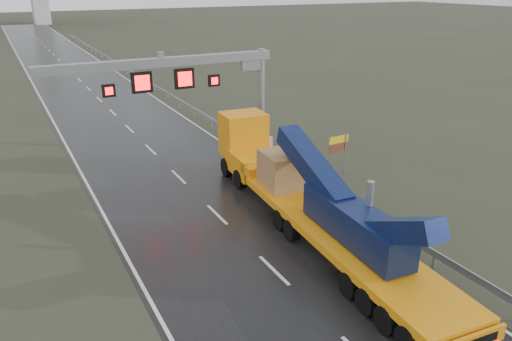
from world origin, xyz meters
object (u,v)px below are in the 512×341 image
sign_gantry (195,79)px  striped_barrier (268,144)px  heavy_haul_truck (296,185)px  exit_sign_pair (338,147)px

sign_gantry → striped_barrier: (5.22, -0.26, -5.08)m
heavy_haul_truck → striped_barrier: (3.83, 9.83, -1.27)m
heavy_haul_truck → exit_sign_pair: heavy_haul_truck is taller
sign_gantry → heavy_haul_truck: sign_gantry is taller
heavy_haul_truck → exit_sign_pair: (5.51, 3.91, -0.00)m
sign_gantry → heavy_haul_truck: bearing=-82.2°
exit_sign_pair → striped_barrier: 6.28m
sign_gantry → heavy_haul_truck: 10.87m
sign_gantry → exit_sign_pair: size_ratio=5.79×
heavy_haul_truck → sign_gantry: bearing=102.1°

